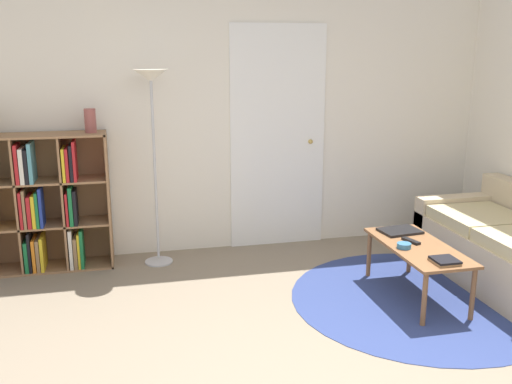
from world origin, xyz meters
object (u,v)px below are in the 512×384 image
laptop (400,231)px  bowl (404,246)px  vase_on_shelf (90,121)px  floor_lamp (152,102)px  bookshelf (35,204)px  coffee_table (418,251)px

laptop → bowl: bowl is taller
vase_on_shelf → floor_lamp: bearing=-10.1°
bookshelf → coffee_table: 3.16m
bookshelf → vase_on_shelf: size_ratio=5.83×
bookshelf → bowl: bearing=-25.1°
floor_lamp → coffee_table: bearing=-31.9°
bookshelf → floor_lamp: size_ratio=0.69×
floor_lamp → laptop: 2.30m
bookshelf → floor_lamp: 1.32m
vase_on_shelf → coffee_table: bearing=-27.8°
bookshelf → coffee_table: bearing=-23.6°
vase_on_shelf → laptop: bearing=-21.2°
coffee_table → vase_on_shelf: 2.85m
bookshelf → laptop: bookshelf is taller
bookshelf → bowl: 3.04m
coffee_table → bowl: (-0.13, -0.03, 0.07)m
coffee_table → bookshelf: bearing=156.4°
laptop → vase_on_shelf: size_ratio=1.68×
laptop → vase_on_shelf: bearing=158.8°
coffee_table → vase_on_shelf: bearing=152.2°
bowl → vase_on_shelf: size_ratio=0.52×
laptop → bowl: 0.39m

